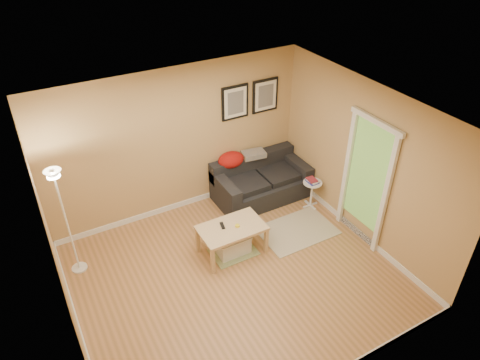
{
  "coord_description": "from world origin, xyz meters",
  "views": [
    {
      "loc": [
        -2.2,
        -4.08,
        4.85
      ],
      "look_at": [
        0.55,
        0.85,
        1.05
      ],
      "focal_mm": 32.87,
      "sensor_mm": 36.0,
      "label": 1
    }
  ],
  "objects": [
    {
      "name": "baseboard_right",
      "position": [
        2.24,
        0.0,
        0.05
      ],
      "size": [
        0.02,
        4.0,
        0.1
      ],
      "primitive_type": "cube",
      "color": "white",
      "rests_on": "ground"
    },
    {
      "name": "sofa",
      "position": [
        1.38,
        1.53,
        0.38
      ],
      "size": [
        1.7,
        0.9,
        0.75
      ],
      "primitive_type": null,
      "color": "black",
      "rests_on": "ground"
    },
    {
      "name": "floor",
      "position": [
        0.0,
        0.0,
        0.0
      ],
      "size": [
        4.5,
        4.5,
        0.0
      ],
      "primitive_type": "plane",
      "color": "#B27A4C",
      "rests_on": "ground"
    },
    {
      "name": "coffee_table",
      "position": [
        0.21,
        0.49,
        0.25
      ],
      "size": [
        1.16,
        0.93,
        0.5
      ],
      "primitive_type": null,
      "rotation": [
        0.0,
        0.0,
        -0.36
      ],
      "color": "tan",
      "rests_on": "ground"
    },
    {
      "name": "wall_back",
      "position": [
        0.0,
        2.0,
        1.3
      ],
      "size": [
        4.5,
        0.0,
        4.5
      ],
      "primitive_type": "plane",
      "rotation": [
        1.57,
        0.0,
        0.0
      ],
      "color": "tan",
      "rests_on": "ground"
    },
    {
      "name": "baseboard_left",
      "position": [
        -2.24,
        0.0,
        0.05
      ],
      "size": [
        0.02,
        4.0,
        0.1
      ],
      "primitive_type": "cube",
      "color": "white",
      "rests_on": "ground"
    },
    {
      "name": "plaid_throw",
      "position": [
        1.37,
        1.82,
        0.78
      ],
      "size": [
        0.45,
        0.32,
        0.1
      ],
      "primitive_type": null,
      "rotation": [
        0.0,
        0.0,
        -0.14
      ],
      "color": "tan",
      "rests_on": "sofa"
    },
    {
      "name": "remote_control",
      "position": [
        0.09,
        0.58,
        0.51
      ],
      "size": [
        0.08,
        0.17,
        0.02
      ],
      "primitive_type": "cube",
      "rotation": [
        0.0,
        0.0,
        -0.22
      ],
      "color": "black",
      "rests_on": "coffee_table"
    },
    {
      "name": "storage_bin",
      "position": [
        0.21,
        0.49,
        0.16
      ],
      "size": [
        0.52,
        0.38,
        0.32
      ],
      "primitive_type": null,
      "color": "white",
      "rests_on": "ground"
    },
    {
      "name": "book_stack",
      "position": [
        2.01,
        0.87,
        0.55
      ],
      "size": [
        0.17,
        0.22,
        0.07
      ],
      "primitive_type": null,
      "rotation": [
        0.0,
        0.0,
        -0.05
      ],
      "color": "#303892",
      "rests_on": "side_table"
    },
    {
      "name": "doorway",
      "position": [
        2.2,
        -0.15,
        1.02
      ],
      "size": [
        0.12,
        1.01,
        2.13
      ],
      "primitive_type": null,
      "color": "white",
      "rests_on": "ground"
    },
    {
      "name": "wall_left",
      "position": [
        -2.25,
        0.0,
        1.3
      ],
      "size": [
        0.0,
        4.0,
        4.0
      ],
      "primitive_type": "plane",
      "rotation": [
        1.57,
        0.0,
        1.57
      ],
      "color": "tan",
      "rests_on": "ground"
    },
    {
      "name": "green_runner",
      "position": [
        0.22,
        0.46,
        0.01
      ],
      "size": [
        0.7,
        0.5,
        0.01
      ],
      "primitive_type": "cube",
      "color": "#668C4C",
      "rests_on": "ground"
    },
    {
      "name": "red_throw",
      "position": [
        0.93,
        1.86,
        0.77
      ],
      "size": [
        0.48,
        0.36,
        0.28
      ],
      "primitive_type": null,
      "color": "#B01810",
      "rests_on": "sofa"
    },
    {
      "name": "wall_right",
      "position": [
        2.25,
        0.0,
        1.3
      ],
      "size": [
        0.0,
        4.0,
        4.0
      ],
      "primitive_type": "plane",
      "rotation": [
        1.57,
        0.0,
        -1.57
      ],
      "color": "tan",
      "rests_on": "ground"
    },
    {
      "name": "framed_print_right",
      "position": [
        1.68,
        1.98,
        1.8
      ],
      "size": [
        0.5,
        0.04,
        0.6
      ],
      "primitive_type": null,
      "color": "black",
      "rests_on": "wall_back"
    },
    {
      "name": "framed_print_left",
      "position": [
        1.08,
        1.98,
        1.8
      ],
      "size": [
        0.5,
        0.04,
        0.6
      ],
      "primitive_type": null,
      "color": "black",
      "rests_on": "wall_back"
    },
    {
      "name": "baseboard_back",
      "position": [
        0.0,
        1.99,
        0.05
      ],
      "size": [
        4.5,
        0.02,
        0.1
      ],
      "primitive_type": "cube",
      "color": "white",
      "rests_on": "ground"
    },
    {
      "name": "floor_lamp",
      "position": [
        -2.0,
        1.29,
        0.84
      ],
      "size": [
        0.23,
        0.23,
        1.78
      ],
      "primitive_type": null,
      "color": "white",
      "rests_on": "ground"
    },
    {
      "name": "ceiling",
      "position": [
        0.0,
        0.0,
        2.6
      ],
      "size": [
        4.5,
        4.5,
        0.0
      ],
      "primitive_type": "plane",
      "rotation": [
        3.14,
        0.0,
        0.0
      ],
      "color": "white",
      "rests_on": "wall_back"
    },
    {
      "name": "area_rug",
      "position": [
        1.4,
        0.4,
        0.01
      ],
      "size": [
        1.25,
        0.85,
        0.01
      ],
      "primitive_type": "cube",
      "color": "#BFB297",
      "rests_on": "ground"
    },
    {
      "name": "tape_roll",
      "position": [
        0.29,
        0.46,
        0.52
      ],
      "size": [
        0.07,
        0.07,
        0.03
      ],
      "primitive_type": "cylinder",
      "color": "yellow",
      "rests_on": "coffee_table"
    },
    {
      "name": "side_table",
      "position": [
        2.02,
        0.86,
        0.26
      ],
      "size": [
        0.34,
        0.34,
        0.51
      ],
      "primitive_type": null,
      "color": "white",
      "rests_on": "ground"
    },
    {
      "name": "wall_front",
      "position": [
        0.0,
        -2.0,
        1.3
      ],
      "size": [
        4.5,
        0.0,
        4.5
      ],
      "primitive_type": "plane",
      "rotation": [
        -1.57,
        0.0,
        0.0
      ],
      "color": "tan",
      "rests_on": "ground"
    }
  ]
}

